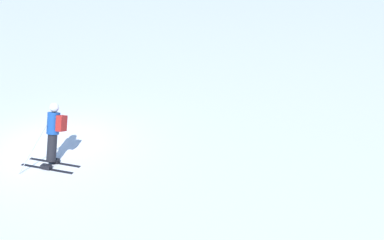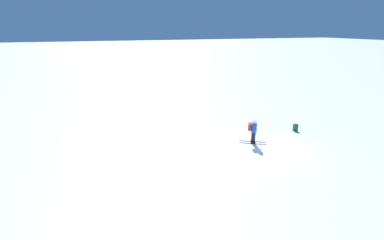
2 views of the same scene
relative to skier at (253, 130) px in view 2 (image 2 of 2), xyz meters
The scene contains 3 objects.
ground_plane 1.43m from the skier, 169.58° to the right, with size 300.00×300.00×0.00m, color white.
skier is the anchor object (origin of this frame).
spare_backpack 4.35m from the skier, 75.38° to the right, with size 0.28×0.34×0.50m.
Camera 2 is at (-13.58, 9.94, 6.95)m, focal length 28.00 mm.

